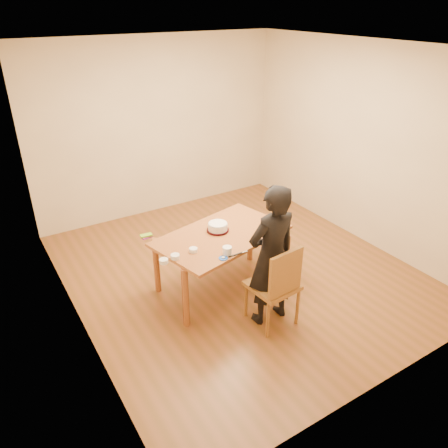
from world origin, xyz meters
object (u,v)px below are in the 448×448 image
cake_plate (218,230)px  cake (218,227)px  dining_chair (273,285)px  dining_table (222,236)px  person (272,256)px

cake_plate → cake: bearing=0.0°
dining_chair → cake: size_ratio=2.06×
dining_chair → cake_plate: (-0.15, 0.86, 0.31)m
dining_table → cake_plate: size_ratio=5.82×
dining_table → cake_plate: cake_plate is taller
dining_chair → cake: (-0.15, 0.86, 0.35)m
dining_chair → cake_plate: cake_plate is taller
dining_chair → person: size_ratio=0.29×
dining_chair → cake_plate: 0.93m
cake_plate → person: 0.83m
dining_table → person: 0.75m
cake_plate → dining_chair: bearing=-80.3°
dining_chair → cake: 0.95m
cake → person: size_ratio=0.14×
dining_chair → person: bearing=84.7°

